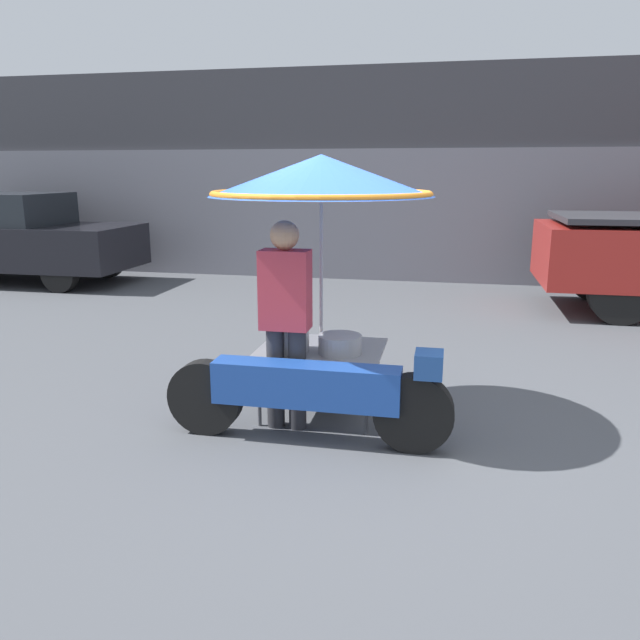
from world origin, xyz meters
name	(u,v)px	position (x,y,z in m)	size (l,w,h in m)	color
ground_plane	(356,431)	(0.00, 0.00, 0.00)	(36.00, 36.00, 0.00)	#4C4F54
shopfront_building	(419,176)	(0.00, 8.03, 1.91)	(28.00, 2.06, 3.84)	#38383D
vendor_motorcycle_cart	(320,221)	(-0.34, 0.22, 1.64)	(2.20, 1.78, 2.14)	black
vendor_person	(286,315)	(-0.56, -0.03, 0.93)	(0.38, 0.22, 1.66)	#2D2D33
parked_car	(12,237)	(-7.21, 5.47, 0.82)	(4.46, 1.79, 1.62)	black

